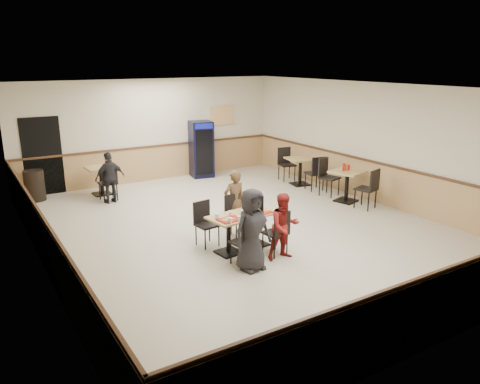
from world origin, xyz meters
TOP-DOWN VIEW (x-y plane):
  - ground at (0.00, 0.00)m, footprint 10.00×10.00m
  - room_shell at (1.78, 2.55)m, footprint 10.00×10.00m
  - main_table at (-0.57, -1.01)m, footprint 1.39×0.81m
  - main_chairs at (-0.62, -1.02)m, footprint 1.34×1.68m
  - diner_woman_left at (-0.90, -1.86)m, footprint 0.76×0.53m
  - diner_woman_right at (-0.15, -1.77)m, footprint 0.65×0.53m
  - diner_man_opposite at (-0.24, -0.16)m, footprint 0.50×0.33m
  - lone_diner at (-1.82, 3.34)m, footprint 0.80×0.40m
  - tabletop_clutter at (-0.60, -1.09)m, footprint 1.17×0.65m
  - side_table_near at (3.36, 0.24)m, footprint 0.94×0.94m
  - side_table_near_chair_south at (3.36, -0.41)m, footprint 0.59×0.59m
  - side_table_near_chair_north at (3.36, 0.90)m, footprint 0.59×0.59m
  - side_table_far at (3.39, 2.18)m, footprint 0.86×0.86m
  - side_table_far_chair_south at (3.39, 1.55)m, footprint 0.54×0.54m
  - side_table_far_chair_north at (3.39, 2.81)m, footprint 0.54×0.54m
  - condiment_caddy at (3.33, 0.29)m, footprint 0.23×0.06m
  - back_table at (-1.82, 4.20)m, footprint 0.74×0.74m
  - back_table_chair_lone at (-1.82, 3.59)m, footprint 0.47×0.47m
  - pepsi_cooler at (1.42, 4.59)m, footprint 0.76×0.76m
  - trash_bin at (-3.44, 4.55)m, footprint 0.51×0.51m

SIDE VIEW (x-z plane):
  - ground at x=0.00m, z-range 0.00..0.00m
  - trash_bin at x=-3.44m, z-range 0.00..0.80m
  - main_chairs at x=-0.62m, z-range 0.00..0.90m
  - main_table at x=-0.57m, z-range 0.12..0.83m
  - back_table_chair_lone at x=-1.82m, z-range 0.00..0.96m
  - side_table_far_chair_south at x=3.39m, z-range 0.00..1.00m
  - side_table_far_chair_north at x=3.39m, z-range 0.00..1.00m
  - back_table at x=-1.82m, z-range 0.13..0.89m
  - side_table_near_chair_south at x=3.36m, z-range 0.00..1.03m
  - side_table_near_chair_north at x=3.36m, z-range 0.00..1.03m
  - side_table_far at x=3.39m, z-range 0.13..0.92m
  - side_table_near at x=3.36m, z-range 0.13..0.95m
  - room_shell at x=1.78m, z-range -4.42..5.58m
  - diner_woman_right at x=-0.15m, z-range 0.00..1.24m
  - lone_diner at x=-1.82m, z-range 0.00..1.31m
  - diner_man_opposite at x=-0.24m, z-range 0.00..1.36m
  - diner_woman_left at x=-0.90m, z-range 0.00..1.46m
  - tabletop_clutter at x=-0.60m, z-range 0.68..0.80m
  - pepsi_cooler at x=1.42m, z-range 0.00..1.72m
  - condiment_caddy at x=3.33m, z-range 0.80..1.00m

